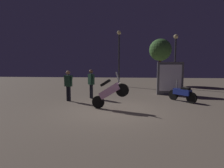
{
  "coord_description": "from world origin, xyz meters",
  "views": [
    {
      "loc": [
        0.67,
        -7.48,
        1.93
      ],
      "look_at": [
        -0.12,
        1.29,
        1.0
      ],
      "focal_mm": 29.42,
      "sensor_mm": 36.0,
      "label": 1
    }
  ],
  "objects": [
    {
      "name": "motorcycle_pink_foreground",
      "position": [
        -0.13,
        0.3,
        0.74
      ],
      "size": [
        1.64,
        0.51,
        1.63
      ],
      "rotation": [
        0.0,
        0.0,
        -0.23
      ],
      "color": "black",
      "rests_on": "ground_plane"
    },
    {
      "name": "kiosk_billboard",
      "position": [
        3.33,
        4.61,
        1.05
      ],
      "size": [
        1.64,
        0.67,
        2.1
      ],
      "rotation": [
        0.0,
        0.0,
        3.05
      ],
      "color": "#595960",
      "rests_on": "ground_plane"
    },
    {
      "name": "tree_left_bg",
      "position": [
        3.69,
        10.75,
        3.32
      ],
      "size": [
        2.11,
        2.11,
        4.41
      ],
      "color": "#4C331E",
      "rests_on": "ground_plane"
    },
    {
      "name": "motorcycle_blue_parked_left",
      "position": [
        3.48,
        2.3,
        0.44
      ],
      "size": [
        1.11,
        1.36,
        1.11
      ],
      "rotation": [
        0.0,
        0.0,
        2.24
      ],
      "color": "black",
      "rests_on": "ground_plane"
    },
    {
      "name": "person_bystander_far",
      "position": [
        -1.45,
        2.79,
        0.98
      ],
      "size": [
        0.49,
        0.57,
        1.65
      ],
      "rotation": [
        0.0,
        0.0,
        3.82
      ],
      "color": "black",
      "rests_on": "ground_plane"
    },
    {
      "name": "person_rider_beside",
      "position": [
        -2.51,
        1.92,
        0.96
      ],
      "size": [
        0.62,
        0.39,
        1.62
      ],
      "rotation": [
        0.0,
        0.0,
        1.08
      ],
      "color": "black",
      "rests_on": "ground_plane"
    },
    {
      "name": "ground_plane",
      "position": [
        0.0,
        0.0,
        0.0
      ],
      "size": [
        40.0,
        40.0,
        0.0
      ],
      "primitive_type": "plane",
      "color": "#756656"
    },
    {
      "name": "streetlamp_near",
      "position": [
        4.43,
        7.97,
        2.82
      ],
      "size": [
        0.36,
        0.36,
        4.36
      ],
      "color": "#38383D",
      "rests_on": "ground_plane"
    },
    {
      "name": "streetlamp_far",
      "position": [
        -0.2,
        8.93,
        3.12
      ],
      "size": [
        0.36,
        0.36,
        4.9
      ],
      "color": "#38383D",
      "rests_on": "ground_plane"
    }
  ]
}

